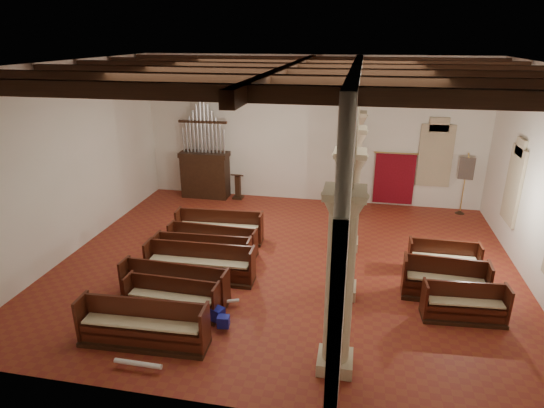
{
  "coord_description": "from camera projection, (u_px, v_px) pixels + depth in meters",
  "views": [
    {
      "loc": [
        2.0,
        -12.54,
        6.76
      ],
      "look_at": [
        -0.56,
        0.5,
        1.76
      ],
      "focal_mm": 30.0,
      "sensor_mm": 36.0,
      "label": 1
    }
  ],
  "objects": [
    {
      "name": "nave_pew_5",
      "position": [
        213.0,
        245.0,
        14.78
      ],
      "size": [
        2.96,
        0.76,
        0.95
      ],
      "rotation": [
        0.0,
        0.0,
        -0.05
      ],
      "color": "black",
      "rests_on": "floor"
    },
    {
      "name": "hymnal_box_c",
      "position": [
        246.0,
        256.0,
        14.17
      ],
      "size": [
        0.35,
        0.32,
        0.3
      ],
      "primitive_type": "cube",
      "rotation": [
        0.0,
        0.0,
        -0.27
      ],
      "color": "#16148C",
      "rests_on": "floor"
    },
    {
      "name": "hymnal_box_a",
      "position": [
        223.0,
        321.0,
        10.96
      ],
      "size": [
        0.31,
        0.26,
        0.28
      ],
      "primitive_type": "cube",
      "rotation": [
        0.0,
        0.0,
        0.11
      ],
      "color": "navy",
      "rests_on": "floor"
    },
    {
      "name": "tube_heater_a",
      "position": [
        138.0,
        364.0,
        9.68
      ],
      "size": [
        1.08,
        0.12,
        0.11
      ],
      "primitive_type": "cylinder",
      "rotation": [
        0.0,
        1.57,
        -0.01
      ],
      "color": "silver",
      "rests_on": "floor"
    },
    {
      "name": "ceiling_beams",
      "position": [
        289.0,
        71.0,
        12.21
      ],
      "size": [
        13.8,
        11.8,
        0.3
      ],
      "primitive_type": null,
      "color": "black",
      "rests_on": "wall_back"
    },
    {
      "name": "dossal_curtain",
      "position": [
        394.0,
        179.0,
        18.66
      ],
      "size": [
        1.8,
        0.07,
        2.17
      ],
      "color": "maroon",
      "rests_on": "floor"
    },
    {
      "name": "window_back",
      "position": [
        435.0,
        156.0,
        18.08
      ],
      "size": [
        1.0,
        0.03,
        2.2
      ],
      "primitive_type": "cube",
      "color": "#337455",
      "rests_on": "wall_back"
    },
    {
      "name": "aisle_pew_2",
      "position": [
        443.0,
        263.0,
        13.54
      ],
      "size": [
        2.03,
        0.69,
        1.02
      ],
      "rotation": [
        0.0,
        0.0,
        -0.0
      ],
      "color": "black",
      "rests_on": "floor"
    },
    {
      "name": "lectern",
      "position": [
        238.0,
        188.0,
        19.68
      ],
      "size": [
        0.48,
        0.49,
        1.17
      ],
      "rotation": [
        0.0,
        0.0,
        -0.03
      ],
      "color": "#362011",
      "rests_on": "floor"
    },
    {
      "name": "processional_banner",
      "position": [
        463.0,
        194.0,
        17.91
      ],
      "size": [
        0.57,
        0.72,
        2.49
      ],
      "rotation": [
        0.0,
        0.0,
        -0.14
      ],
      "color": "black",
      "rests_on": "floor"
    },
    {
      "name": "nave_pew_4",
      "position": [
        203.0,
        257.0,
        13.89
      ],
      "size": [
        2.98,
        0.8,
        1.03
      ],
      "rotation": [
        0.0,
        0.0,
        0.04
      ],
      "color": "black",
      "rests_on": "floor"
    },
    {
      "name": "aisle_pew_0",
      "position": [
        464.0,
        308.0,
        11.34
      ],
      "size": [
        2.07,
        0.79,
        0.98
      ],
      "rotation": [
        0.0,
        0.0,
        0.07
      ],
      "color": "black",
      "rests_on": "floor"
    },
    {
      "name": "pipe_organ",
      "position": [
        205.0,
        166.0,
        19.64
      ],
      "size": [
        2.1,
        0.85,
        4.4
      ],
      "color": "black",
      "rests_on": "floor"
    },
    {
      "name": "nave_pew_6",
      "position": [
        220.0,
        231.0,
        15.69
      ],
      "size": [
        3.01,
        0.88,
        1.08
      ],
      "rotation": [
        0.0,
        0.0,
        0.05
      ],
      "color": "black",
      "rests_on": "floor"
    },
    {
      "name": "ceiling",
      "position": [
        289.0,
        64.0,
        12.15
      ],
      "size": [
        14.0,
        14.0,
        0.0
      ],
      "primitive_type": "plane",
      "rotation": [
        3.14,
        0.0,
        0.0
      ],
      "color": "black",
      "rests_on": "wall_back"
    },
    {
      "name": "tube_heater_b",
      "position": [
        222.0,
        302.0,
        11.91
      ],
      "size": [
        0.86,
        0.41,
        0.09
      ],
      "primitive_type": "cylinder",
      "rotation": [
        0.0,
        1.57,
        0.37
      ],
      "color": "white",
      "rests_on": "floor"
    },
    {
      "name": "nave_pew_1",
      "position": [
        173.0,
        302.0,
        11.6
      ],
      "size": [
        2.47,
        0.7,
        0.96
      ],
      "rotation": [
        0.0,
        0.0,
        -0.03
      ],
      "color": "black",
      "rests_on": "floor"
    },
    {
      "name": "window_right_b",
      "position": [
        515.0,
        186.0,
        14.52
      ],
      "size": [
        0.03,
        1.0,
        2.2
      ],
      "primitive_type": "cube",
      "color": "#337455",
      "rests_on": "wall_right"
    },
    {
      "name": "nave_pew_0",
      "position": [
        144.0,
        331.0,
        10.42
      ],
      "size": [
        3.03,
        0.85,
        1.11
      ],
      "rotation": [
        0.0,
        0.0,
        0.04
      ],
      "color": "black",
      "rests_on": "floor"
    },
    {
      "name": "floor",
      "position": [
        286.0,
        263.0,
        14.26
      ],
      "size": [
        14.0,
        14.0,
        0.0
      ],
      "primitive_type": "plane",
      "color": "maroon",
      "rests_on": "ground"
    },
    {
      "name": "hymnal_box_b",
      "position": [
        217.0,
        314.0,
        11.22
      ],
      "size": [
        0.42,
        0.38,
        0.34
      ],
      "primitive_type": "cube",
      "rotation": [
        0.0,
        0.0,
        -0.41
      ],
      "color": "#162B9C",
      "rests_on": "floor"
    },
    {
      "name": "wall_left",
      "position": [
        71.0,
        159.0,
        14.46
      ],
      "size": [
        0.02,
        12.0,
        6.0
      ],
      "primitive_type": "cube",
      "color": "white",
      "rests_on": "floor"
    },
    {
      "name": "nave_pew_3",
      "position": [
        200.0,
        268.0,
        13.22
      ],
      "size": [
        3.21,
        0.8,
        1.09
      ],
      "rotation": [
        0.0,
        0.0,
        0.02
      ],
      "color": "black",
      "rests_on": "floor"
    },
    {
      "name": "wall_back",
      "position": [
        311.0,
        131.0,
        18.71
      ],
      "size": [
        14.0,
        0.02,
        6.0
      ],
      "primitive_type": "cube",
      "color": "white",
      "rests_on": "floor"
    },
    {
      "name": "arcade",
      "position": [
        351.0,
        156.0,
        12.68
      ],
      "size": [
        0.9,
        11.9,
        6.0
      ],
      "color": "tan",
      "rests_on": "floor"
    },
    {
      "name": "nave_pew_2",
      "position": [
        175.0,
        289.0,
        12.2
      ],
      "size": [
        3.0,
        0.82,
        1.02
      ],
      "rotation": [
        0.0,
        0.0,
        -0.05
      ],
      "color": "black",
      "rests_on": "floor"
    },
    {
      "name": "aisle_pew_1",
      "position": [
        444.0,
        285.0,
        12.26
      ],
      "size": [
        2.23,
        0.84,
        1.13
      ],
      "rotation": [
        0.0,
        0.0,
        -0.04
      ],
      "color": "black",
      "rests_on": "floor"
    },
    {
      "name": "wall_front",
      "position": [
        231.0,
        270.0,
        7.69
      ],
      "size": [
        14.0,
        0.02,
        6.0
      ],
      "primitive_type": "cube",
      "color": "white",
      "rests_on": "floor"
    }
  ]
}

